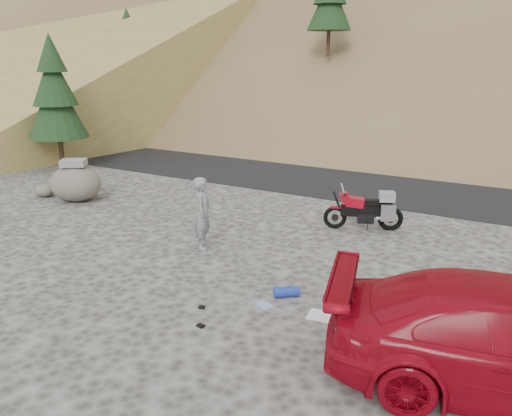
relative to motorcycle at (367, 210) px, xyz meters
The scene contains 14 objects.
ground 3.77m from the motorcycle, 112.70° to the right, with size 140.00×140.00×0.00m, color #3C3A38.
road 5.76m from the motorcycle, 104.54° to the left, with size 120.00×7.00×0.05m, color black.
conifer_verge 12.71m from the motorcycle, behind, with size 2.20×2.20×5.04m.
motorcycle is the anchor object (origin of this frame).
man 4.20m from the motorcycle, 133.00° to the right, with size 0.60×0.39×1.65m, color gray.
boulder 8.66m from the motorcycle, 168.37° to the right, with size 2.04×1.90×1.24m.
small_rock 9.91m from the motorcycle, 168.68° to the right, with size 0.75×0.71×0.38m.
gear_white_cloth 4.75m from the motorcycle, 81.41° to the right, with size 0.43×0.39×0.01m, color white.
gear_blue_mat 4.34m from the motorcycle, 91.52° to the right, with size 0.19×0.19×0.47m, color #1C38AA.
gear_bottle 5.51m from the motorcycle, 73.29° to the right, with size 0.09×0.09×0.25m, color #1C38AA.
gear_funnel 4.95m from the motorcycle, 74.05° to the right, with size 0.13×0.13×0.16m, color red.
gear_glove_a 6.04m from the motorcycle, 98.14° to the right, with size 0.12×0.09×0.04m, color black.
gear_glove_b 5.59m from the motorcycle, 102.46° to the right, with size 0.10×0.08×0.03m, color black.
gear_blue_cloth 4.85m from the motorcycle, 93.63° to the right, with size 0.30×0.22×0.01m, color #809BC7.
Camera 1 is at (4.91, -8.30, 4.20)m, focal length 35.00 mm.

